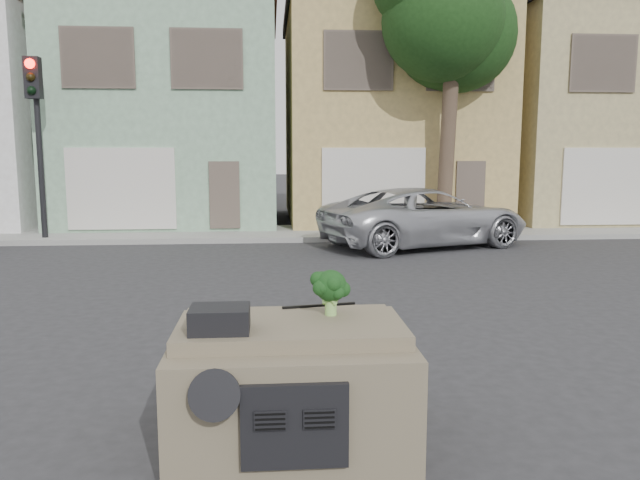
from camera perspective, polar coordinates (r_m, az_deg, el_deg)
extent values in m
plane|color=#303033|center=(8.67, -3.31, -9.04)|extent=(120.00, 120.00, 0.00)
cube|color=gray|center=(18.95, -3.99, 0.61)|extent=(40.00, 3.00, 0.15)
cube|color=#88AE8E|center=(23.06, -13.07, 10.98)|extent=(7.20, 8.20, 7.55)
cube|color=tan|center=(23.19, 5.94, 11.13)|extent=(7.20, 8.20, 7.55)
cube|color=tan|center=(25.62, 22.95, 10.26)|extent=(7.20, 8.20, 7.55)
imported|color=silver|center=(17.13, 9.54, -0.55)|extent=(6.24, 4.40, 1.58)
cube|color=black|center=(18.88, -24.35, 7.42)|extent=(0.40, 0.40, 5.10)
cube|color=#173713|center=(18.88, 11.68, 13.14)|extent=(4.40, 4.00, 8.50)
cube|color=#6F644D|center=(5.66, -2.69, -12.62)|extent=(2.00, 1.80, 1.12)
cube|color=black|center=(5.13, -9.15, -7.15)|extent=(0.48, 0.38, 0.20)
cube|color=black|center=(5.86, -0.10, -6.01)|extent=(0.69, 0.15, 0.02)
cube|color=black|center=(5.53, 0.99, -4.79)|extent=(0.42, 0.42, 0.42)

